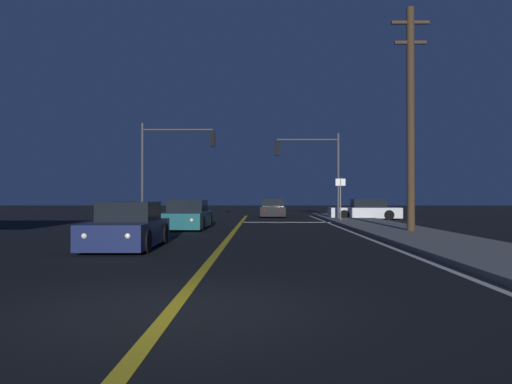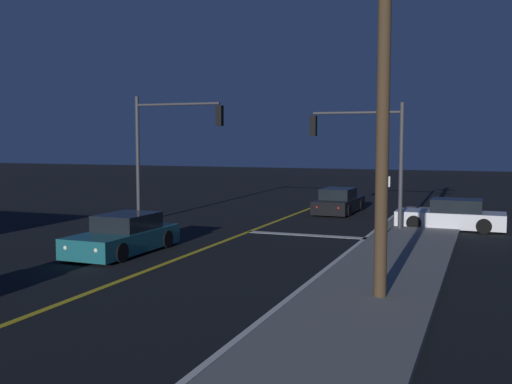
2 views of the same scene
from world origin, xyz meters
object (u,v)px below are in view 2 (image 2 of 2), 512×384
Objects in this scene: traffic_signal_far_left at (167,138)px; traffic_signal_near_right at (366,145)px; utility_pole_right at (383,107)px; street_sign_corner at (383,197)px; car_parked_curb_black at (339,202)px; car_mid_block_white at (451,216)px; car_far_approaching_teal at (124,236)px.

traffic_signal_near_right is at bearing 8.91° from traffic_signal_far_left.
utility_pole_right reaches higher than street_sign_corner.
car_mid_block_white is at bearing -33.35° from car_parked_curb_black.
street_sign_corner reaches higher than car_far_approaching_teal.
utility_pole_right is (5.08, -17.29, 4.09)m from car_parked_curb_black.
car_far_approaching_teal is at bearing 134.56° from car_mid_block_white.
car_far_approaching_teal is 9.77m from street_sign_corner.
car_parked_curb_black is 18.48m from utility_pole_right.
traffic_signal_far_left is (-6.44, -7.07, 3.40)m from car_parked_curb_black.
car_far_approaching_teal is at bearing -145.36° from street_sign_corner.
traffic_signal_far_left is at bearing -131.05° from car_parked_curb_black.
car_parked_curb_black is 0.87× the size of traffic_signal_near_right.
utility_pole_right is 3.51× the size of street_sign_corner.
street_sign_corner is (-1.40, 8.82, -2.95)m from utility_pole_right.
traffic_signal_near_right is at bearing -128.17° from car_far_approaching_teal.
car_parked_curb_black is 10.15m from traffic_signal_far_left.
traffic_signal_far_left reaches higher than car_mid_block_white.
car_parked_curb_black and car_far_approaching_teal have the same top height.
utility_pole_right is (9.38, -3.31, 4.09)m from car_far_approaching_teal.
utility_pole_right is at bearing 102.58° from traffic_signal_near_right.
traffic_signal_near_right is 9.04m from traffic_signal_far_left.
traffic_signal_near_right is 2.13× the size of street_sign_corner.
car_mid_block_white is 13.21m from traffic_signal_far_left.
traffic_signal_near_right is 0.61× the size of utility_pole_right.
car_parked_curb_black is at bearing 106.37° from utility_pole_right.
street_sign_corner is at bearing -7.88° from traffic_signal_far_left.
traffic_signal_near_right is 0.92× the size of traffic_signal_far_left.
car_parked_curb_black is 0.80× the size of traffic_signal_far_left.
car_parked_curb_black is 0.53× the size of utility_pole_right.
traffic_signal_near_right is 11.95m from utility_pole_right.
traffic_signal_far_left is 10.46m from street_sign_corner.
car_parked_curb_black is 14.63m from car_far_approaching_teal.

